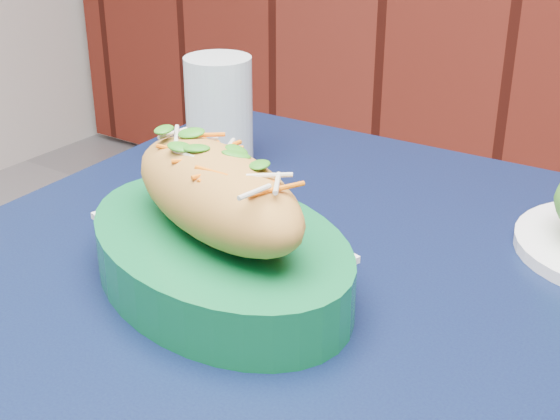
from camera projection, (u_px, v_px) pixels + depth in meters
The scene contains 3 objects.
cafe_table at pixel (333, 390), 0.69m from camera, with size 0.83×0.83×0.75m.
banh_mi_basket at pixel (218, 233), 0.67m from camera, with size 0.34×0.28×0.13m.
water_glass at pixel (219, 111), 0.92m from camera, with size 0.08×0.08×0.13m, color silver.
Camera 1 is at (-0.11, 0.89, 1.10)m, focal length 50.00 mm.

